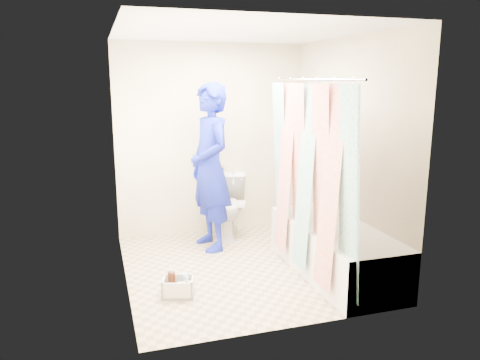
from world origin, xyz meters
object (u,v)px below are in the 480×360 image
object	(u,v)px
plumber	(210,168)
toilet	(227,206)
bathtub	(334,248)
cleaning_caddy	(179,288)

from	to	relation	value
plumber	toilet	bearing A→B (deg)	129.81
toilet	plumber	world-z (taller)	plumber
bathtub	plumber	xyz separation A→B (m)	(-1.02, 1.12, 0.69)
plumber	bathtub	bearing A→B (deg)	32.63
toilet	cleaning_caddy	distance (m)	1.78
bathtub	cleaning_caddy	distance (m)	1.62
bathtub	toilet	xyz separation A→B (m)	(-0.72, 1.47, 0.12)
bathtub	cleaning_caddy	world-z (taller)	bathtub
bathtub	plumber	world-z (taller)	plumber
plumber	cleaning_caddy	xyz separation A→B (m)	(-0.58, -1.16, -0.88)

